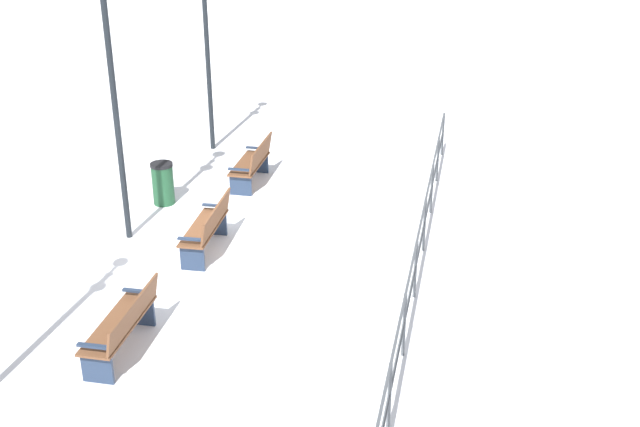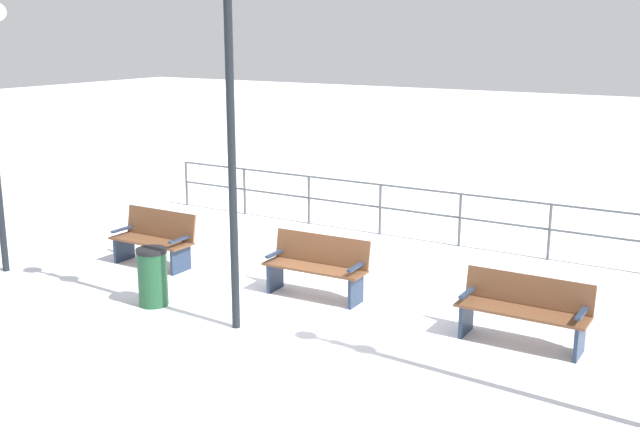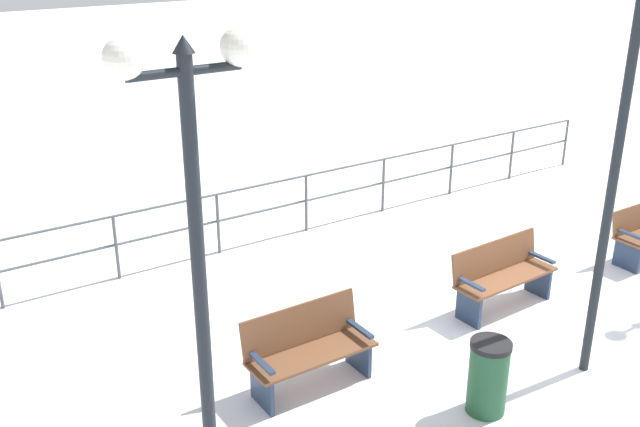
{
  "view_description": "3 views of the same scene",
  "coord_description": "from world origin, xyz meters",
  "px_view_note": "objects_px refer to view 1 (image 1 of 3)",
  "views": [
    {
      "loc": [
        -4.71,
        12.12,
        6.64
      ],
      "look_at": [
        -2.06,
        -0.75,
        0.59
      ],
      "focal_mm": 45.26,
      "sensor_mm": 36.0,
      "label": 1
    },
    {
      "loc": [
        9.28,
        5.83,
        3.97
      ],
      "look_at": [
        -2.61,
        -1.41,
        0.63
      ],
      "focal_mm": 43.23,
      "sensor_mm": 36.0,
      "label": 2
    },
    {
      "loc": [
        6.0,
        -7.06,
        5.05
      ],
      "look_at": [
        -2.41,
        -1.54,
        0.99
      ],
      "focal_mm": 41.38,
      "sensor_mm": 36.0,
      "label": 3
    }
  ],
  "objects_px": {
    "bench_second": "(208,227)",
    "bench_third": "(123,324)",
    "lamppost_middle": "(106,25)",
    "bench_nearest": "(253,163)",
    "trash_bin": "(163,183)",
    "lamppost_near": "(205,17)"
  },
  "relations": [
    {
      "from": "bench_second",
      "to": "lamppost_middle",
      "type": "height_order",
      "value": "lamppost_middle"
    },
    {
      "from": "trash_bin",
      "to": "bench_nearest",
      "type": "bearing_deg",
      "value": -137.62
    },
    {
      "from": "bench_third",
      "to": "lamppost_middle",
      "type": "height_order",
      "value": "lamppost_middle"
    },
    {
      "from": "bench_second",
      "to": "bench_third",
      "type": "xyz_separation_m",
      "value": [
        0.16,
        3.22,
        -0.02
      ]
    },
    {
      "from": "bench_second",
      "to": "lamppost_middle",
      "type": "xyz_separation_m",
      "value": [
        1.65,
        -0.28,
        3.41
      ]
    },
    {
      "from": "trash_bin",
      "to": "bench_second",
      "type": "bearing_deg",
      "value": 130.48
    },
    {
      "from": "lamppost_middle",
      "to": "trash_bin",
      "type": "distance_m",
      "value": 3.81
    },
    {
      "from": "bench_third",
      "to": "trash_bin",
      "type": "bearing_deg",
      "value": -74.74
    },
    {
      "from": "bench_second",
      "to": "trash_bin",
      "type": "relative_size",
      "value": 1.88
    },
    {
      "from": "bench_third",
      "to": "lamppost_near",
      "type": "xyz_separation_m",
      "value": [
        1.5,
        -8.36,
        2.65
      ]
    },
    {
      "from": "lamppost_near",
      "to": "bench_second",
      "type": "bearing_deg",
      "value": 107.83
    },
    {
      "from": "lamppost_middle",
      "to": "lamppost_near",
      "type": "bearing_deg",
      "value": -90.0
    },
    {
      "from": "lamppost_near",
      "to": "lamppost_middle",
      "type": "relative_size",
      "value": 0.81
    },
    {
      "from": "lamppost_near",
      "to": "bench_nearest",
      "type": "bearing_deg",
      "value": 129.02
    },
    {
      "from": "lamppost_near",
      "to": "lamppost_middle",
      "type": "distance_m",
      "value": 4.92
    },
    {
      "from": "bench_nearest",
      "to": "bench_second",
      "type": "height_order",
      "value": "bench_nearest"
    },
    {
      "from": "bench_second",
      "to": "bench_third",
      "type": "height_order",
      "value": "bench_second"
    },
    {
      "from": "bench_third",
      "to": "trash_bin",
      "type": "height_order",
      "value": "bench_third"
    },
    {
      "from": "bench_third",
      "to": "bench_nearest",
      "type": "bearing_deg",
      "value": -91.0
    },
    {
      "from": "bench_third",
      "to": "trash_bin",
      "type": "xyz_separation_m",
      "value": [
        1.43,
        -5.07,
        -0.03
      ]
    },
    {
      "from": "lamppost_middle",
      "to": "trash_bin",
      "type": "bearing_deg",
      "value": -92.54
    },
    {
      "from": "bench_nearest",
      "to": "lamppost_near",
      "type": "relative_size",
      "value": 0.35
    }
  ]
}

